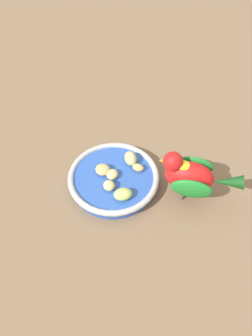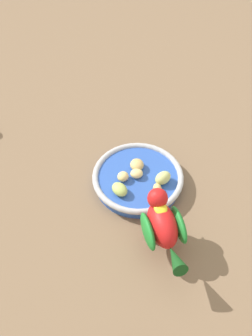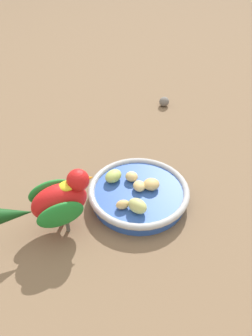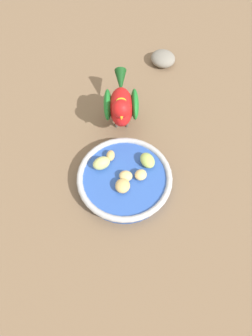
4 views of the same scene
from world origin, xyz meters
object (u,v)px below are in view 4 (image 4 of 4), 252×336
(feeding_bowl, at_px, (125,179))
(apple_piece_1, at_px, (127,175))
(apple_piece_2, at_px, (141,175))
(apple_piece_3, at_px, (101,163))
(apple_piece_4, at_px, (147,160))
(parrot, at_px, (121,104))
(rock_large, at_px, (163,59))
(apple_piece_0, at_px, (123,186))
(apple_piece_5, at_px, (111,156))

(feeding_bowl, xyz_separation_m, apple_piece_1, (-0.00, 0.00, 0.02))
(apple_piece_1, xyz_separation_m, apple_piece_2, (-0.02, 0.02, 0.00))
(apple_piece_3, height_order, apple_piece_4, apple_piece_3)
(apple_piece_2, relative_size, apple_piece_4, 0.67)
(apple_piece_2, height_order, apple_piece_4, apple_piece_4)
(apple_piece_1, bearing_deg, feeding_bowl, -54.42)
(apple_piece_1, xyz_separation_m, apple_piece_4, (-0.05, 0.01, 0.00))
(parrot, height_order, rock_large, parrot)
(apple_piece_2, xyz_separation_m, parrot, (-0.10, -0.12, 0.03))
(apple_piece_0, xyz_separation_m, rock_large, (-0.37, -0.14, -0.02))
(apple_piece_1, distance_m, rock_large, 0.37)
(apple_piece_3, distance_m, apple_piece_4, 0.09)
(apple_piece_1, bearing_deg, apple_piece_4, 165.84)
(apple_piece_5, bearing_deg, parrot, -154.84)
(apple_piece_1, relative_size, apple_piece_2, 1.07)
(feeding_bowl, distance_m, rock_large, 0.37)
(apple_piece_5, bearing_deg, apple_piece_2, 89.67)
(feeding_bowl, bearing_deg, apple_piece_5, -110.86)
(apple_piece_0, relative_size, apple_piece_4, 0.86)
(feeding_bowl, xyz_separation_m, apple_piece_2, (-0.02, 0.03, 0.02))
(feeding_bowl, xyz_separation_m, apple_piece_5, (-0.02, -0.05, 0.02))
(feeding_bowl, height_order, parrot, parrot)
(apple_piece_4, height_order, parrot, parrot)
(apple_piece_5, distance_m, parrot, 0.12)
(feeding_bowl, relative_size, apple_piece_5, 7.79)
(rock_large, bearing_deg, apple_piece_3, 12.71)
(apple_piece_2, bearing_deg, feeding_bowl, -53.76)
(apple_piece_4, bearing_deg, apple_piece_2, 15.69)
(apple_piece_0, distance_m, parrot, 0.18)
(apple_piece_2, bearing_deg, apple_piece_5, -90.33)
(parrot, bearing_deg, apple_piece_0, -0.23)
(apple_piece_1, distance_m, apple_piece_3, 0.06)
(apple_piece_1, height_order, parrot, parrot)
(apple_piece_5, bearing_deg, apple_piece_4, 117.18)
(apple_piece_4, bearing_deg, apple_piece_0, -3.42)
(apple_piece_3, bearing_deg, feeding_bowl, 98.53)
(apple_piece_5, relative_size, parrot, 0.17)
(apple_piece_1, xyz_separation_m, parrot, (-0.12, -0.10, 0.03))
(apple_piece_3, xyz_separation_m, parrot, (-0.13, -0.05, 0.03))
(feeding_bowl, bearing_deg, apple_piece_0, 27.36)
(feeding_bowl, relative_size, rock_large, 3.02)
(apple_piece_5, xyz_separation_m, parrot, (-0.10, -0.05, 0.03))
(apple_piece_1, height_order, apple_piece_2, apple_piece_2)
(feeding_bowl, relative_size, apple_piece_4, 5.24)
(apple_piece_3, height_order, parrot, parrot)
(apple_piece_0, bearing_deg, apple_piece_3, -102.63)
(apple_piece_0, height_order, apple_piece_1, apple_piece_0)
(apple_piece_1, bearing_deg, apple_piece_0, 19.14)
(apple_piece_5, bearing_deg, apple_piece_1, 72.30)
(apple_piece_5, bearing_deg, feeding_bowl, 69.14)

